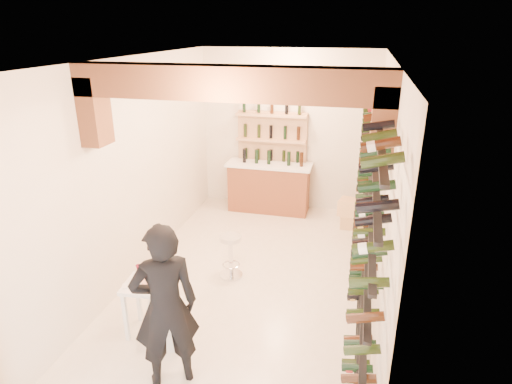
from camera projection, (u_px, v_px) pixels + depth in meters
ground at (251, 279)px, 6.57m from camera, size 6.00×6.00×0.00m
room_shell at (246, 138)px, 5.53m from camera, size 3.52×6.02×3.21m
wine_rack at (364, 192)px, 5.68m from camera, size 0.32×5.70×2.56m
back_counter at (269, 186)px, 8.85m from camera, size 1.70×0.62×1.29m
back_shelving at (272, 153)px, 8.84m from camera, size 1.40×0.31×2.73m
tasting_table at (145, 292)px, 5.26m from camera, size 0.52×0.52×0.84m
white_stool at (166, 325)px, 5.18m from camera, size 0.51×0.51×0.50m
person at (165, 307)px, 4.39m from camera, size 0.81×0.73×1.85m
chrome_barstool at (231, 253)px, 6.52m from camera, size 0.35×0.35×0.68m
crate_lower at (352, 221)px, 8.21m from camera, size 0.44×0.32×0.26m
crate_upper at (353, 208)px, 8.11m from camera, size 0.57×0.45×0.29m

